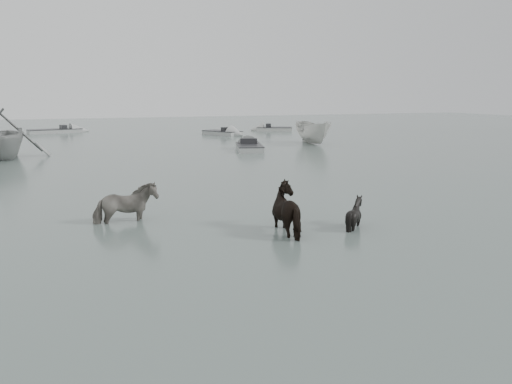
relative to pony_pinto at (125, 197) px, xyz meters
The scene contains 10 objects.
ground 3.53m from the pony_pinto, 49.05° to the right, with size 140.00×140.00×0.00m, color #51615A.
pony_pinto is the anchor object (origin of this frame).
pony_dark 4.94m from the pony_pinto, 31.48° to the right, with size 1.67×1.42×1.68m, color black.
pony_black 6.64m from the pony_pinto, 25.09° to the right, with size 0.95×1.07×1.18m, color black.
rowboat_trail 18.57m from the pony_pinto, 105.37° to the left, with size 5.02×5.82×3.07m, color #999B99.
boat_small 24.96m from the pony_pinto, 50.14° to the left, with size 1.85×4.93×1.90m, color silver.
skiff_port 19.38m from the pony_pinto, 59.15° to the left, with size 5.26×1.60×0.75m, color #A5A8A5, non-canonical shape.
skiff_mid 31.79m from the pony_pinto, 67.89° to the left, with size 5.26×1.60×0.75m, color #A4A6A4, non-canonical shape.
skiff_star 37.39m from the pony_pinto, 60.43° to the left, with size 4.94×1.60×0.75m, color beige, non-canonical shape.
skiff_far 37.50m from the pony_pinto, 93.76° to the left, with size 6.72×1.60×0.75m, color #A1A4A1, non-canonical shape.
Camera 1 is at (-3.73, -12.03, 3.71)m, focal length 35.00 mm.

